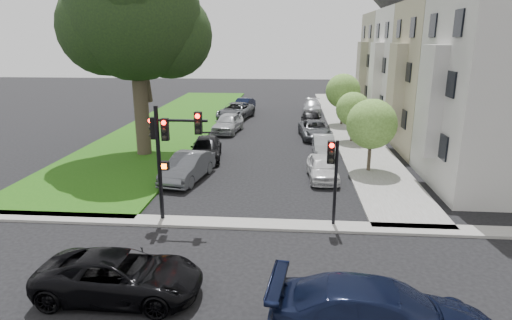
# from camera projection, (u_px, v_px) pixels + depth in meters

# --- Properties ---
(ground) EXTENTS (140.00, 140.00, 0.00)m
(ground) POSITION_uv_depth(u_px,v_px,m) (245.00, 248.00, 15.97)
(ground) COLOR black
(ground) RESTS_ON ground
(grass_strip) EXTENTS (8.00, 44.00, 0.12)m
(grass_strip) POSITION_uv_depth(u_px,v_px,m) (176.00, 122.00, 39.67)
(grass_strip) COLOR #295C13
(grass_strip) RESTS_ON ground
(sidewalk_right) EXTENTS (3.50, 44.00, 0.12)m
(sidewalk_right) POSITION_uv_depth(u_px,v_px,m) (348.00, 125.00, 38.45)
(sidewalk_right) COLOR slate
(sidewalk_right) RESTS_ON ground
(sidewalk_cross) EXTENTS (60.00, 1.00, 0.12)m
(sidewalk_cross) POSITION_uv_depth(u_px,v_px,m) (250.00, 224.00, 17.88)
(sidewalk_cross) COLOR slate
(sidewalk_cross) RESTS_ON ground
(house_b) EXTENTS (7.70, 7.55, 15.97)m
(house_b) POSITION_uv_depth(u_px,v_px,m) (458.00, 48.00, 27.98)
(house_b) COLOR #A99F91
(house_b) RESTS_ON ground
(house_c) EXTENTS (7.70, 7.55, 15.97)m
(house_c) POSITION_uv_depth(u_px,v_px,m) (424.00, 46.00, 35.17)
(house_c) COLOR beige
(house_c) RESTS_ON ground
(house_d) EXTENTS (7.70, 7.55, 15.97)m
(house_d) POSITION_uv_depth(u_px,v_px,m) (402.00, 45.00, 42.37)
(house_d) COLOR gray
(house_d) RESTS_ON ground
(eucalyptus) EXTENTS (9.31, 8.45, 13.19)m
(eucalyptus) POSITION_uv_depth(u_px,v_px,m) (134.00, 14.00, 26.31)
(eucalyptus) COLOR #3E3427
(eucalyptus) RESTS_ON ground
(small_tree_a) EXTENTS (2.87, 2.87, 4.30)m
(small_tree_a) POSITION_uv_depth(u_px,v_px,m) (372.00, 124.00, 24.29)
(small_tree_a) COLOR #3E3427
(small_tree_a) RESTS_ON ground
(small_tree_b) EXTENTS (2.52, 2.52, 3.78)m
(small_tree_b) POSITION_uv_depth(u_px,v_px,m) (353.00, 109.00, 31.61)
(small_tree_b) COLOR #3E3427
(small_tree_b) RESTS_ON ground
(small_tree_c) EXTENTS (3.07, 3.07, 4.60)m
(small_tree_c) POSITION_uv_depth(u_px,v_px,m) (343.00, 91.00, 37.86)
(small_tree_c) COLOR #3E3427
(small_tree_c) RESTS_ON ground
(traffic_signal_main) EXTENTS (2.41, 0.62, 4.95)m
(traffic_signal_main) POSITION_uv_depth(u_px,v_px,m) (167.00, 143.00, 17.45)
(traffic_signal_main) COLOR black
(traffic_signal_main) RESTS_ON ground
(traffic_signal_secondary) EXTENTS (0.46, 0.37, 3.67)m
(traffic_signal_secondary) POSITION_uv_depth(u_px,v_px,m) (333.00, 167.00, 17.12)
(traffic_signal_secondary) COLOR black
(traffic_signal_secondary) RESTS_ON ground
(car_cross_near) EXTENTS (4.93, 2.30, 1.37)m
(car_cross_near) POSITION_uv_depth(u_px,v_px,m) (120.00, 275.00, 12.82)
(car_cross_near) COLOR black
(car_cross_near) RESTS_ON ground
(car_cross_far) EXTENTS (6.01, 3.01, 1.68)m
(car_cross_far) POSITION_uv_depth(u_px,v_px,m) (383.00, 317.00, 10.65)
(car_cross_far) COLOR black
(car_cross_far) RESTS_ON ground
(car_parked_0) EXTENTS (1.78, 3.99, 1.34)m
(car_parked_0) POSITION_uv_depth(u_px,v_px,m) (322.00, 167.00, 23.64)
(car_parked_0) COLOR silver
(car_parked_0) RESTS_ON ground
(car_parked_1) EXTENTS (1.39, 3.89, 1.28)m
(car_parked_1) POSITION_uv_depth(u_px,v_px,m) (324.00, 145.00, 28.70)
(car_parked_1) COLOR #999BA0
(car_parked_1) RESTS_ON ground
(car_parked_2) EXTENTS (2.64, 5.02, 1.35)m
(car_parked_2) POSITION_uv_depth(u_px,v_px,m) (315.00, 130.00, 33.52)
(car_parked_2) COLOR #3F4247
(car_parked_2) RESTS_ON ground
(car_parked_3) EXTENTS (1.91, 4.47, 1.50)m
(car_parked_3) POSITION_uv_depth(u_px,v_px,m) (311.00, 119.00, 37.60)
(car_parked_3) COLOR black
(car_parked_3) RESTS_ON ground
(car_parked_4) EXTENTS (2.03, 4.57, 1.30)m
(car_parked_4) POSITION_uv_depth(u_px,v_px,m) (312.00, 106.00, 45.24)
(car_parked_4) COLOR #999BA0
(car_parked_4) RESTS_ON ground
(car_parked_5) EXTENTS (2.37, 4.77, 1.50)m
(car_parked_5) POSITION_uv_depth(u_px,v_px,m) (188.00, 167.00, 23.41)
(car_parked_5) COLOR #3F4247
(car_parked_5) RESTS_ON ground
(car_parked_6) EXTENTS (2.47, 4.89, 1.36)m
(car_parked_6) POSITION_uv_depth(u_px,v_px,m) (206.00, 149.00, 27.65)
(car_parked_6) COLOR black
(car_parked_6) RESTS_ON ground
(car_parked_7) EXTENTS (2.45, 4.85, 1.58)m
(car_parked_7) POSITION_uv_depth(u_px,v_px,m) (228.00, 123.00, 35.51)
(car_parked_7) COLOR #999BA0
(car_parked_7) RESTS_ON ground
(car_parked_8) EXTENTS (3.61, 6.00, 1.56)m
(car_parked_8) POSITION_uv_depth(u_px,v_px,m) (236.00, 111.00, 41.50)
(car_parked_8) COLOR #3F4247
(car_parked_8) RESTS_ON ground
(car_parked_9) EXTENTS (2.31, 4.42, 1.38)m
(car_parked_9) POSITION_uv_depth(u_px,v_px,m) (244.00, 105.00, 45.80)
(car_parked_9) COLOR black
(car_parked_9) RESTS_ON ground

